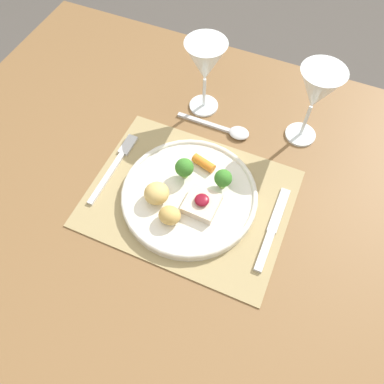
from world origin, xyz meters
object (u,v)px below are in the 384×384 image
object	(u,v)px
wine_glass_near	(317,92)
wine_glass_far	(205,64)
fork	(116,163)
dinner_plate	(191,194)
spoon	(230,130)
knife	(271,233)

from	to	relation	value
wine_glass_near	wine_glass_far	bearing A→B (deg)	-178.85
fork	wine_glass_near	distance (m)	0.46
wine_glass_near	wine_glass_far	size ratio (longest dim) A/B	1.04
dinner_plate	wine_glass_far	bearing A→B (deg)	106.56
fork	spoon	size ratio (longest dim) A/B	1.09
dinner_plate	knife	size ratio (longest dim) A/B	1.45
fork	wine_glass_far	size ratio (longest dim) A/B	1.06
wine_glass_far	dinner_plate	bearing A→B (deg)	-73.44
fork	spoon	distance (m)	0.28
dinner_plate	spoon	distance (m)	0.21
dinner_plate	fork	distance (m)	0.19
dinner_plate	fork	xyz separation A→B (m)	(-0.19, 0.01, -0.01)
dinner_plate	wine_glass_far	distance (m)	0.29
spoon	wine_glass_near	world-z (taller)	wine_glass_near
spoon	wine_glass_far	distance (m)	0.16
dinner_plate	knife	xyz separation A→B (m)	(0.18, -0.02, -0.01)
fork	spoon	xyz separation A→B (m)	(0.20, 0.19, -0.00)
fork	spoon	world-z (taller)	spoon
knife	spoon	bearing A→B (deg)	126.43
spoon	dinner_plate	bearing A→B (deg)	-89.19
fork	wine_glass_far	bearing A→B (deg)	66.59
fork	wine_glass_far	xyz separation A→B (m)	(0.11, 0.24, 0.13)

